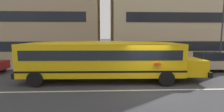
{
  "coord_description": "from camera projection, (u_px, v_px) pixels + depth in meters",
  "views": [
    {
      "loc": [
        -2.58,
        -8.65,
        3.01
      ],
      "look_at": [
        -2.16,
        0.99,
        1.84
      ],
      "focal_mm": 25.74,
      "sensor_mm": 36.0,
      "label": 1
    }
  ],
  "objects": [
    {
      "name": "apartment_block_far_centre",
      "position": [
        170.0,
        0.0,
        22.86
      ],
      "size": [
        16.7,
        11.01,
        16.5
      ],
      "color": "#C6B28E",
      "rests_on": "ground_plane"
    },
    {
      "name": "sidewalk_far",
      "position": [
        130.0,
        66.0,
        16.65
      ],
      "size": [
        120.0,
        3.0,
        0.01
      ],
      "primitive_type": "cube",
      "color": "gray",
      "rests_on": "ground_plane"
    },
    {
      "name": "ground_plane",
      "position": [
        151.0,
        90.0,
        9.06
      ],
      "size": [
        400.0,
        400.0,
        0.0
      ],
      "primitive_type": "plane",
      "color": "#38383D"
    },
    {
      "name": "parked_car_beige_beside_sign",
      "position": [
        211.0,
        62.0,
        13.96
      ],
      "size": [
        3.91,
        1.89,
        1.64
      ],
      "rotation": [
        0.0,
        0.0,
        -0.0
      ],
      "color": "#C1B28E",
      "rests_on": "ground_plane"
    },
    {
      "name": "lane_centreline",
      "position": [
        151.0,
        90.0,
        9.06
      ],
      "size": [
        110.0,
        0.16,
        0.01
      ],
      "primitive_type": "cube",
      "color": "silver",
      "rests_on": "ground_plane"
    },
    {
      "name": "school_bus",
      "position": [
        106.0,
        58.0,
        10.7
      ],
      "size": [
        12.23,
        3.05,
        2.72
      ],
      "rotation": [
        0.0,
        0.0,
        -0.02
      ],
      "color": "yellow",
      "rests_on": "ground_plane"
    },
    {
      "name": "street_lamp",
      "position": [
        223.0,
        23.0,
        15.83
      ],
      "size": [
        0.44,
        0.44,
        6.8
      ],
      "color": "#38383D",
      "rests_on": "ground_plane"
    }
  ]
}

